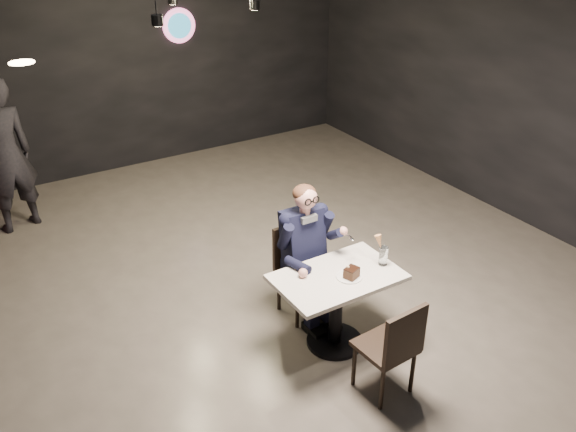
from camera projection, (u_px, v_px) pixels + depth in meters
floor at (296, 314)px, 6.07m from camera, size 9.00×9.00×0.00m
wall_sign at (179, 26)px, 8.86m from camera, size 0.50×0.06×0.50m
main_table at (336, 310)px, 5.50m from camera, size 1.10×0.70×0.75m
chair_far at (303, 274)px, 5.87m from camera, size 0.42×0.46×0.92m
chair_near at (385, 345)px, 4.95m from camera, size 0.45×0.48×0.92m
seated_man at (303, 251)px, 5.75m from camera, size 0.60×0.80×1.44m
dessert_plate at (349, 277)px, 5.30m from camera, size 0.23×0.23×0.01m
cake_slice at (352, 273)px, 5.26m from camera, size 0.15×0.13×0.09m
mint_leaf at (352, 269)px, 5.24m from camera, size 0.06×0.04×0.01m
sundae_glass at (383, 256)px, 5.44m from camera, size 0.08×0.08×0.18m
wafer_cone at (379, 242)px, 5.36m from camera, size 0.08×0.08×0.13m
passerby at (5, 156)px, 7.21m from camera, size 0.79×0.63×1.91m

